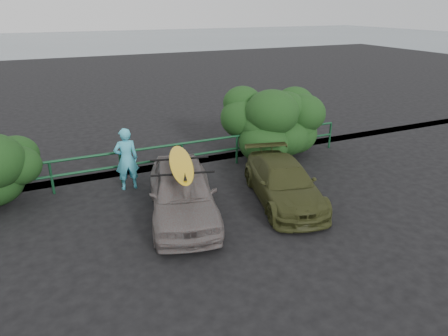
# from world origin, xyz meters

# --- Properties ---
(ground) EXTENTS (80.00, 80.00, 0.00)m
(ground) POSITION_xyz_m (0.00, 0.00, 0.00)
(ground) COLOR black
(ocean) EXTENTS (200.00, 200.00, 0.00)m
(ocean) POSITION_xyz_m (0.00, 60.00, 0.00)
(ocean) COLOR slate
(ocean) RESTS_ON ground
(guardrail) EXTENTS (14.00, 0.08, 1.04)m
(guardrail) POSITION_xyz_m (0.00, 5.00, 0.52)
(guardrail) COLOR #124124
(guardrail) RESTS_ON ground
(shrub_right) EXTENTS (3.20, 2.40, 2.41)m
(shrub_right) POSITION_xyz_m (5.00, 5.50, 1.20)
(shrub_right) COLOR #1B4017
(shrub_right) RESTS_ON ground
(sedan) EXTENTS (2.57, 4.38, 1.40)m
(sedan) POSITION_xyz_m (0.05, 2.16, 0.70)
(sedan) COLOR #695F5E
(sedan) RESTS_ON ground
(olive_vehicle) EXTENTS (2.46, 4.16, 1.13)m
(olive_vehicle) POSITION_xyz_m (2.92, 1.85, 0.57)
(olive_vehicle) COLOR #373B1A
(olive_vehicle) RESTS_ON ground
(man) EXTENTS (0.70, 0.47, 1.90)m
(man) POSITION_xyz_m (-0.90, 4.46, 0.95)
(man) COLOR #45B7D0
(man) RESTS_ON ground
(roof_rack) EXTENTS (1.74, 1.40, 0.05)m
(roof_rack) POSITION_xyz_m (0.05, 2.16, 1.42)
(roof_rack) COLOR black
(roof_rack) RESTS_ON sedan
(surfboard) EXTENTS (1.21, 2.81, 0.08)m
(surfboard) POSITION_xyz_m (0.05, 2.16, 1.49)
(surfboard) COLOR gold
(surfboard) RESTS_ON roof_rack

